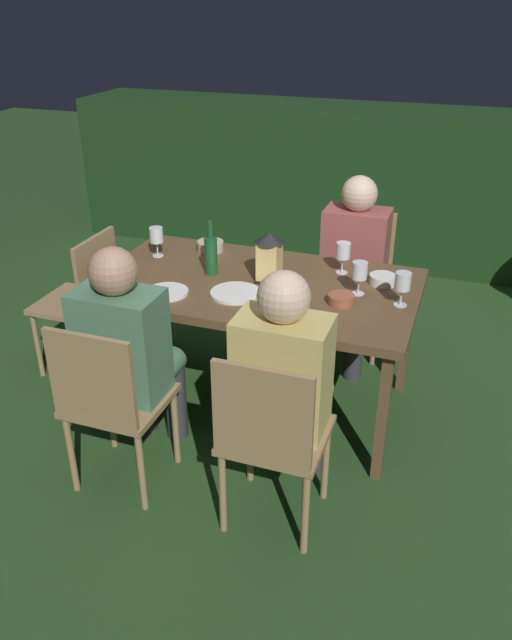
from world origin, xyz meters
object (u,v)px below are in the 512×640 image
chair_head_near (84,297)px  plate_b (236,293)px  person_in_mustard (286,378)px  plate_a (167,292)px  bowl_salad (341,299)px  wine_glass_b (156,236)px  chair_side_right_b (357,274)px  person_in_rust (352,263)px  wine_glass_d (403,283)px  chair_side_left_a (111,400)px  bowl_olives (210,246)px  bowl_bread (383,279)px  chair_side_left_b (271,435)px  green_bottle_on_table (211,254)px  person_in_green (130,349)px  wine_glass_c (343,252)px  dining_table (256,292)px  lantern_centerpiece (269,254)px  wine_glass_a (360,272)px

chair_head_near → plate_b: (1.03, -0.18, 0.26)m
person_in_mustard → plate_a: size_ratio=5.34×
bowl_salad → plate_b: bearing=-172.1°
bowl_salad → wine_glass_b: bearing=167.0°
chair_side_right_b → person_in_rust: (-0.00, -0.20, 0.15)m
wine_glass_d → bowl_salad: bearing=-163.8°
chair_side_left_a → bowl_olives: chair_side_left_a is taller
bowl_olives → bowl_salad: 0.97m
plate_b → bowl_bread: bearing=29.2°
chair_side_left_a → person_in_rust: bearing=64.1°
chair_side_left_b → person_in_rust: bearing=90.0°
chair_head_near → plate_b: bearing=-9.7°
green_bottle_on_table → bowl_salad: size_ratio=2.26×
wine_glass_d → bowl_salad: (-0.27, -0.08, -0.09)m
person_in_mustard → person_in_rust: size_ratio=1.00×
person_in_green → wine_glass_c: 1.23m
person_in_green → bowl_salad: size_ratio=8.96×
person_in_mustard → bowl_bread: bearing=74.0°
chair_side_left_b → person_in_mustard: bearing=90.0°
dining_table → person_in_rust: size_ratio=1.44×
wine_glass_c → wine_glass_d: 0.46m
wine_glass_b → wine_glass_d: same height
chair_head_near → lantern_centerpiece: size_ratio=3.28×
bowl_salad → wine_glass_c: bearing=102.0°
chair_side_left_a → person_in_mustard: (0.74, 0.20, 0.15)m
chair_side_right_b → wine_glass_a: bearing=-79.5°
person_in_mustard → bowl_salad: 0.59m
plate_a → bowl_olives: bearing=92.5°
wine_glass_c → wine_glass_d: bearing=-40.0°
person_in_mustard → plate_b: size_ratio=4.53×
wine_glass_a → wine_glass_b: (-1.17, 0.12, 0.00)m
plate_a → person_in_green: bearing=-90.1°
person_in_rust → wine_glass_c: 0.46m
chair_side_right_b → wine_glass_c: bearing=-88.1°
person_in_green → green_bottle_on_table: 0.74m
wine_glass_d → lantern_centerpiece: bearing=174.9°
wine_glass_c → bowl_salad: size_ratio=1.32×
person_in_mustard → bowl_olives: size_ratio=7.54×
person_in_green → wine_glass_b: (-0.27, 0.82, 0.22)m
chair_side_right_b → lantern_centerpiece: bearing=-110.7°
plate_a → bowl_salad: bearing=11.7°
wine_glass_a → wine_glass_c: same height
person_in_green → plate_a: size_ratio=5.34×
chair_head_near → bowl_bread: chair_head_near is taller
dining_table → green_bottle_on_table: bearing=174.0°
chair_side_left_a → green_bottle_on_table: 0.97m
green_bottle_on_table → chair_side_left_a: bearing=-97.1°
bowl_salad → dining_table: bearing=167.4°
wine_glass_b → bowl_salad: bearing=-13.0°
chair_side_left_a → chair_side_right_b: bearing=66.7°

